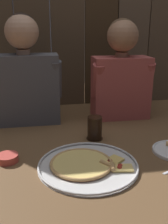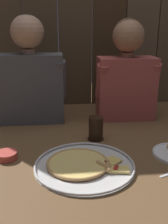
{
  "view_description": "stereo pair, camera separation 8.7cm",
  "coord_description": "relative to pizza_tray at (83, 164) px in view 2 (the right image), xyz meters",
  "views": [
    {
      "loc": [
        -0.21,
        -1.09,
        0.58
      ],
      "look_at": [
        -0.01,
        0.1,
        0.18
      ],
      "focal_mm": 41.84,
      "sensor_mm": 36.0,
      "label": 1
    },
    {
      "loc": [
        -0.12,
        -1.1,
        0.58
      ],
      "look_at": [
        -0.01,
        0.1,
        0.18
      ],
      "focal_mm": 41.84,
      "sensor_mm": 36.0,
      "label": 2
    }
  ],
  "objects": [
    {
      "name": "wooden_backdrop_wall",
      "position": [
        0.03,
        0.96,
        0.68
      ],
      "size": [
        2.19,
        0.03,
        1.37
      ],
      "color": "brown",
      "rests_on": "ground"
    },
    {
      "name": "dipping_bowl",
      "position": [
        -0.34,
        0.1,
        0.01
      ],
      "size": [
        0.1,
        0.1,
        0.03
      ],
      "color": "#CC4C42",
      "rests_on": "ground"
    },
    {
      "name": "drinking_glass",
      "position": [
        0.09,
        0.28,
        0.05
      ],
      "size": [
        0.09,
        0.09,
        0.13
      ],
      "color": "black",
      "rests_on": "ground"
    },
    {
      "name": "ground_plane",
      "position": [
        0.03,
        0.11,
        -0.01
      ],
      "size": [
        3.2,
        3.2,
        0.0
      ],
      "primitive_type": "plane",
      "color": "brown"
    },
    {
      "name": "diner_left",
      "position": [
        -0.27,
        0.61,
        0.3
      ],
      "size": [
        0.44,
        0.21,
        0.65
      ],
      "color": "#4C4C51",
      "rests_on": "ground"
    },
    {
      "name": "diner_right",
      "position": [
        0.33,
        0.61,
        0.29
      ],
      "size": [
        0.4,
        0.21,
        0.63
      ],
      "color": "#AD4C47",
      "rests_on": "ground"
    },
    {
      "name": "pizza_tray",
      "position": [
        0.0,
        0.0,
        0.0
      ],
      "size": [
        0.44,
        0.44,
        0.03
      ],
      "color": "silver",
      "rests_on": "ground"
    }
  ]
}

